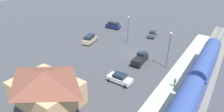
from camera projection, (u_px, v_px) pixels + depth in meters
ground_plane at (138, 56)px, 42.44m from camera, size 200.00×200.00×0.00m
railway_track at (203, 74)px, 35.30m from camera, size 4.80×70.00×0.30m
platform at (182, 68)px, 37.31m from camera, size 3.20×46.00×0.30m
passenger_train at (194, 87)px, 26.72m from camera, size 2.93×34.37×4.98m
station_building at (46, 87)px, 26.93m from camera, size 10.69×7.82×5.38m
pedestrian_on_platform at (175, 82)px, 30.79m from camera, size 0.36×0.36×1.71m
suv_navy at (113, 25)px, 60.52m from camera, size 4.90×2.41×2.22m
sedan_white at (120, 78)px, 32.42m from camera, size 4.51×2.30×1.74m
pickup_black at (140, 58)px, 39.05m from camera, size 2.38×5.54×2.14m
suv_tan at (90, 39)px, 49.15m from camera, size 3.09×5.23×2.22m
sedan_charcoal at (152, 34)px, 53.52m from camera, size 2.74×4.79×1.74m
light_pole_near_platform at (169, 46)px, 35.54m from camera, size 0.44×0.44×7.61m
light_pole_lot_center at (128, 26)px, 47.69m from camera, size 0.44×0.44×7.20m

